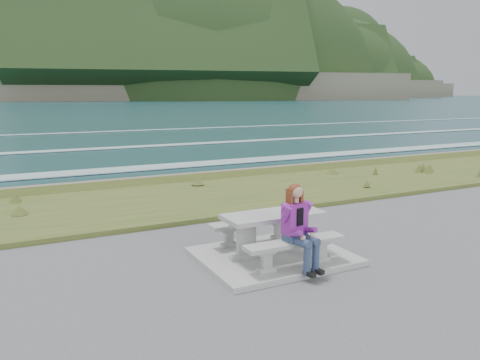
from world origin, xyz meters
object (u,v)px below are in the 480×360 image
object	(u,v)px
bench_landward	(295,246)
bench_seaward	(254,225)
seated_woman	(301,239)
picnic_table	(273,222)

from	to	relation	value
bench_landward	bench_seaward	distance (m)	1.40
bench_landward	seated_woman	xyz separation A→B (m)	(0.02, -0.13, 0.17)
picnic_table	bench_landward	world-z (taller)	picnic_table
picnic_table	bench_seaward	xyz separation A→B (m)	(0.00, 0.70, -0.23)
picnic_table	seated_woman	distance (m)	0.83
bench_seaward	bench_landward	bearing A→B (deg)	-90.00
bench_seaward	picnic_table	bearing A→B (deg)	-90.00
seated_woman	bench_seaward	bearing A→B (deg)	80.47
bench_seaward	seated_woman	xyz separation A→B (m)	(0.02, -1.53, 0.17)
bench_seaward	seated_woman	size ratio (longest dim) A/B	1.29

